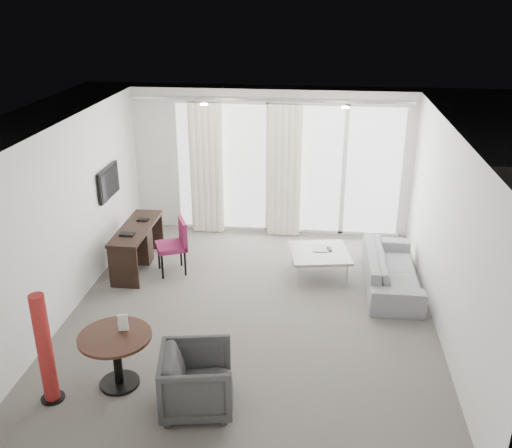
# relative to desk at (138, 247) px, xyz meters

# --- Properties ---
(floor) EXTENTS (5.00, 6.00, 0.00)m
(floor) POSITION_rel_desk_xyz_m (1.98, -1.21, -0.35)
(floor) COLOR #5E5A53
(floor) RESTS_ON ground
(ceiling) EXTENTS (5.00, 6.00, 0.00)m
(ceiling) POSITION_rel_desk_xyz_m (1.98, -1.21, 2.25)
(ceiling) COLOR white
(ceiling) RESTS_ON ground
(wall_left) EXTENTS (0.00, 6.00, 2.60)m
(wall_left) POSITION_rel_desk_xyz_m (-0.52, -1.21, 0.95)
(wall_left) COLOR silver
(wall_left) RESTS_ON ground
(wall_right) EXTENTS (0.00, 6.00, 2.60)m
(wall_right) POSITION_rel_desk_xyz_m (4.48, -1.21, 0.95)
(wall_right) COLOR silver
(wall_right) RESTS_ON ground
(wall_front) EXTENTS (5.00, 0.00, 2.60)m
(wall_front) POSITION_rel_desk_xyz_m (1.98, -4.21, 0.95)
(wall_front) COLOR silver
(wall_front) RESTS_ON ground
(window_panel) EXTENTS (4.00, 0.02, 2.38)m
(window_panel) POSITION_rel_desk_xyz_m (2.28, 1.78, 0.85)
(window_panel) COLOR white
(window_panel) RESTS_ON ground
(window_frame) EXTENTS (4.10, 0.06, 2.44)m
(window_frame) POSITION_rel_desk_xyz_m (2.28, 1.76, 0.85)
(window_frame) COLOR white
(window_frame) RESTS_ON ground
(curtain_left) EXTENTS (0.60, 0.20, 2.38)m
(curtain_left) POSITION_rel_desk_xyz_m (0.83, 1.61, 0.85)
(curtain_left) COLOR #F0E8CD
(curtain_left) RESTS_ON ground
(curtain_right) EXTENTS (0.60, 0.20, 2.38)m
(curtain_right) POSITION_rel_desk_xyz_m (2.23, 1.61, 0.85)
(curtain_right) COLOR #F0E8CD
(curtain_right) RESTS_ON ground
(curtain_track) EXTENTS (4.80, 0.04, 0.04)m
(curtain_track) POSITION_rel_desk_xyz_m (1.98, 1.61, 2.10)
(curtain_track) COLOR #B2B2B7
(curtain_track) RESTS_ON ceiling
(downlight_a) EXTENTS (0.12, 0.12, 0.02)m
(downlight_a) POSITION_rel_desk_xyz_m (1.08, 0.39, 2.24)
(downlight_a) COLOR #FFE0B2
(downlight_a) RESTS_ON ceiling
(downlight_b) EXTENTS (0.12, 0.12, 0.02)m
(downlight_b) POSITION_rel_desk_xyz_m (3.18, 0.39, 2.24)
(downlight_b) COLOR #FFE0B2
(downlight_b) RESTS_ON ceiling
(desk) EXTENTS (0.47, 1.50, 0.70)m
(desk) POSITION_rel_desk_xyz_m (0.00, 0.00, 0.00)
(desk) COLOR black
(desk) RESTS_ON floor
(tv) EXTENTS (0.05, 0.80, 0.50)m
(tv) POSITION_rel_desk_xyz_m (-0.47, 0.24, 1.00)
(tv) COLOR black
(tv) RESTS_ON wall_left
(desk_chair) EXTENTS (0.62, 0.60, 0.87)m
(desk_chair) POSITION_rel_desk_xyz_m (0.58, -0.11, 0.08)
(desk_chair) COLOR maroon
(desk_chair) RESTS_ON floor
(round_table) EXTENTS (0.98, 0.98, 0.65)m
(round_table) POSITION_rel_desk_xyz_m (0.67, -2.91, -0.03)
(round_table) COLOR #341B12
(round_table) RESTS_ON floor
(menu_card) EXTENTS (0.11, 0.04, 0.20)m
(menu_card) POSITION_rel_desk_xyz_m (0.74, -2.80, 0.37)
(menu_card) COLOR white
(menu_card) RESTS_ON round_table
(red_lamp) EXTENTS (0.31, 0.31, 1.31)m
(red_lamp) POSITION_rel_desk_xyz_m (0.02, -3.24, 0.30)
(red_lamp) COLOR maroon
(red_lamp) RESTS_ON floor
(tub_armchair) EXTENTS (0.89, 0.87, 0.70)m
(tub_armchair) POSITION_rel_desk_xyz_m (1.65, -3.19, -0.00)
(tub_armchair) COLOR #333333
(tub_armchair) RESTS_ON floor
(coffee_table) EXTENTS (1.03, 1.03, 0.40)m
(coffee_table) POSITION_rel_desk_xyz_m (2.91, 0.06, -0.15)
(coffee_table) COLOR gray
(coffee_table) RESTS_ON floor
(remote) EXTENTS (0.07, 0.15, 0.02)m
(remote) POSITION_rel_desk_xyz_m (3.06, 0.15, 0.01)
(remote) COLOR black
(remote) RESTS_ON coffee_table
(magazine) EXTENTS (0.24, 0.30, 0.02)m
(magazine) POSITION_rel_desk_xyz_m (2.91, 0.17, 0.01)
(magazine) COLOR gray
(magazine) RESTS_ON coffee_table
(sofa) EXTENTS (0.76, 1.93, 0.56)m
(sofa) POSITION_rel_desk_xyz_m (3.99, -0.20, -0.07)
(sofa) COLOR gray
(sofa) RESTS_ON floor
(terrace_slab) EXTENTS (5.60, 3.00, 0.12)m
(terrace_slab) POSITION_rel_desk_xyz_m (2.28, 3.29, -0.41)
(terrace_slab) COLOR #4D4D50
(terrace_slab) RESTS_ON ground
(rattan_chair_a) EXTENTS (0.60, 0.60, 0.75)m
(rattan_chair_a) POSITION_rel_desk_xyz_m (3.19, 2.67, 0.02)
(rattan_chair_a) COLOR #503622
(rattan_chair_a) RESTS_ON terrace_slab
(rattan_chair_b) EXTENTS (0.72, 0.72, 0.82)m
(rattan_chair_b) POSITION_rel_desk_xyz_m (3.60, 3.89, 0.06)
(rattan_chair_b) COLOR #503622
(rattan_chair_b) RESTS_ON terrace_slab
(rattan_table) EXTENTS (0.56, 0.56, 0.45)m
(rattan_table) POSITION_rel_desk_xyz_m (3.50, 2.49, -0.13)
(rattan_table) COLOR #503622
(rattan_table) RESTS_ON terrace_slab
(balustrade) EXTENTS (5.50, 0.06, 1.05)m
(balustrade) POSITION_rel_desk_xyz_m (2.28, 4.74, 0.15)
(balustrade) COLOR #B2B2B7
(balustrade) RESTS_ON terrace_slab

